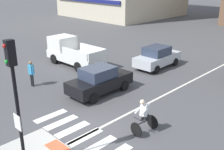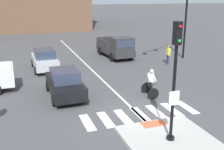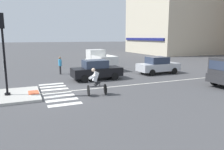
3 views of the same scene
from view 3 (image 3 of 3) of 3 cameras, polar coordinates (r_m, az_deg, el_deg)
ground_plane at (r=14.17m, az=-13.62°, el=-4.48°), size 300.00×300.00×0.00m
traffic_island at (r=14.01m, az=-26.02°, el=-5.08°), size 3.52×3.56×0.15m
tactile_pad_front at (r=13.97m, az=-20.18°, el=-4.37°), size 1.10×0.60×0.01m
signal_pole at (r=13.60m, az=-26.99°, el=6.71°), size 0.44×0.38×4.65m
crosswalk_stripe_a at (r=16.73m, az=-15.84°, el=-2.35°), size 0.44×1.80×0.01m
crosswalk_stripe_b at (r=15.87m, az=-15.42°, el=-3.00°), size 0.44×1.80×0.01m
crosswalk_stripe_c at (r=15.00m, az=-14.95°, el=-3.72°), size 0.44×1.80×0.01m
crosswalk_stripe_d at (r=14.14m, az=-14.42°, el=-4.53°), size 0.44×1.80×0.01m
crosswalk_stripe_e at (r=13.28m, az=-13.82°, el=-5.45°), size 0.44×1.80×0.01m
crosswalk_stripe_f at (r=12.43m, az=-13.13°, el=-6.49°), size 0.44×1.80×0.01m
crosswalk_stripe_g at (r=11.58m, az=-12.34°, el=-7.68°), size 0.44×1.80×0.01m
lane_centre_line at (r=18.61m, az=18.28°, el=-1.25°), size 0.14×28.00×0.01m
building_corner_right at (r=51.05m, az=16.88°, el=16.04°), size 16.86×17.35×18.37m
car_black_westbound_near at (r=17.77m, az=-4.19°, el=1.36°), size 1.88×4.12×1.64m
car_silver_westbound_far at (r=21.12m, az=12.14°, el=2.53°), size 1.92×4.14×1.64m
pickup_truck_white_cross_left at (r=23.93m, az=-3.44°, el=4.00°), size 5.15×2.17×2.08m
cyclist at (r=12.90m, az=-4.34°, el=-1.67°), size 0.76×1.15×1.68m
pedestrian_at_curb_left at (r=20.88m, az=-13.67°, el=2.86°), size 0.55×0.25×1.67m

